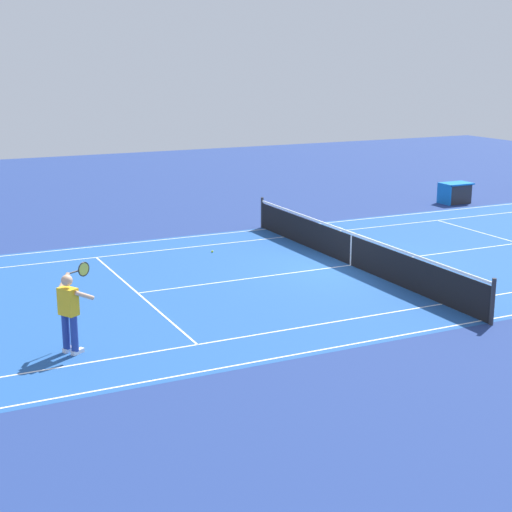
# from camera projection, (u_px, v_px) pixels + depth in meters

# --- Properties ---
(ground_plane) EXTENTS (60.00, 60.00, 0.00)m
(ground_plane) POSITION_uv_depth(u_px,v_px,m) (351.00, 265.00, 22.56)
(ground_plane) COLOR navy
(court_slab) EXTENTS (24.20, 11.40, 0.00)m
(court_slab) POSITION_uv_depth(u_px,v_px,m) (351.00, 265.00, 22.56)
(court_slab) COLOR #1E4C93
(court_slab) RESTS_ON ground_plane
(court_line_markings) EXTENTS (23.85, 11.05, 0.01)m
(court_line_markings) POSITION_uv_depth(u_px,v_px,m) (351.00, 265.00, 22.56)
(court_line_markings) COLOR white
(court_line_markings) RESTS_ON ground_plane
(tennis_net) EXTENTS (0.10, 11.70, 1.08)m
(tennis_net) POSITION_uv_depth(u_px,v_px,m) (351.00, 249.00, 22.44)
(tennis_net) COLOR #2D2D33
(tennis_net) RESTS_ON ground_plane
(tennis_player_near) EXTENTS (0.85, 1.01, 1.70)m
(tennis_player_near) POSITION_uv_depth(u_px,v_px,m) (70.00, 309.00, 15.60)
(tennis_player_near) COLOR navy
(tennis_player_near) RESTS_ON ground_plane
(tennis_ball) EXTENTS (0.07, 0.07, 0.07)m
(tennis_ball) POSITION_uv_depth(u_px,v_px,m) (212.00, 251.00, 24.05)
(tennis_ball) COLOR #CCE01E
(tennis_ball) RESTS_ON ground_plane
(equipment_cart_tarped) EXTENTS (1.25, 0.84, 0.85)m
(equipment_cart_tarped) POSITION_uv_depth(u_px,v_px,m) (455.00, 193.00, 32.20)
(equipment_cart_tarped) COLOR #2D2D33
(equipment_cart_tarped) RESTS_ON ground_plane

